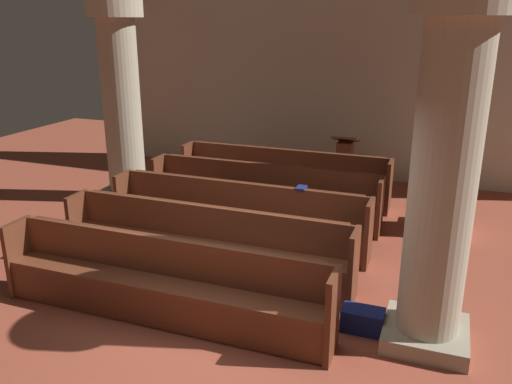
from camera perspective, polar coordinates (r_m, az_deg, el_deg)
ground_plane at (r=5.90m, az=-3.93°, el=-13.86°), size 19.20×19.20×0.00m
back_wall at (r=10.86m, az=9.46°, el=13.34°), size 10.00×0.16×4.50m
pew_row_0 at (r=9.48m, az=2.91°, el=2.00°), size 3.82×0.47×0.90m
pew_row_1 at (r=8.50m, az=0.70°, el=0.09°), size 3.82×0.46×0.90m
pew_row_2 at (r=7.55m, az=-2.08°, el=-2.29°), size 3.82×0.46×0.90m
pew_row_3 at (r=6.64m, az=-5.65°, el=-5.34°), size 3.82×0.47×0.90m
pew_row_4 at (r=5.79m, az=-10.37°, el=-9.29°), size 3.82×0.46×0.90m
pillar_aisle_side at (r=8.23m, az=20.39°, el=7.79°), size 0.95×0.95×3.46m
pillar_far_side at (r=9.57m, az=-14.38°, el=9.68°), size 0.95×0.95×3.46m
pillar_aisle_rear at (r=5.11m, az=19.73°, el=2.03°), size 0.89×0.89×3.46m
lectern at (r=10.09m, az=9.51°, el=2.59°), size 0.48×0.45×1.08m
hymn_book at (r=7.31m, az=4.92°, el=0.48°), size 0.13×0.20×0.03m
kneeler_box_navy at (r=5.80m, az=11.49°, el=-13.44°), size 0.44×0.26×0.25m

